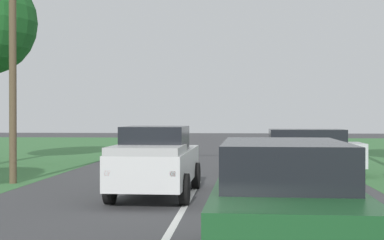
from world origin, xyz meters
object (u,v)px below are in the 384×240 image
Objects in this scene: pickup_truck_lead at (156,161)px; crossing_suv_far at (302,151)px; red_suv_near at (284,203)px; traffic_light at (68,20)px.

crossing_suv_far is at bearing 51.30° from pickup_truck_lead.
crossing_suv_far is (1.74, 13.17, -0.06)m from red_suv_near.
red_suv_near is 7.90m from pickup_truck_lead.
crossing_suv_far is (4.67, 5.83, -0.07)m from pickup_truck_lead.
red_suv_near is at bearing -57.86° from traffic_light.
pickup_truck_lead reaches higher than red_suv_near.
traffic_light is at bearing -157.67° from crossing_suv_far.
pickup_truck_lead is 1.15× the size of crossing_suv_far.
traffic_light is 9.70m from crossing_suv_far.
red_suv_near is 0.94× the size of pickup_truck_lead.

